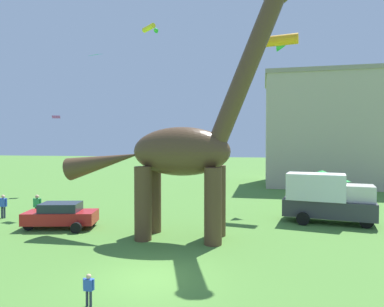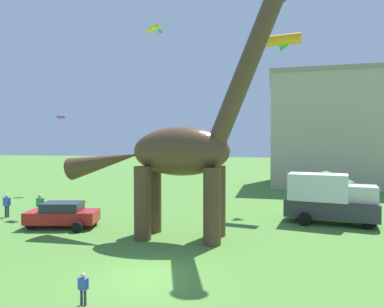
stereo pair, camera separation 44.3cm
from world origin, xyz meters
name	(u,v)px [view 1 (the left image)]	position (x,y,z in m)	size (l,w,h in m)	color
ground_plane	(151,278)	(0.00, 0.00, 0.00)	(240.00, 240.00, 0.00)	#4C7F33
dinosaur_sculpture	(180,151)	(-0.27, 5.66, 4.73)	(12.51, 2.65, 13.08)	#513823
parked_sedan_left	(61,215)	(-7.89, 6.19, 0.81)	(4.50, 2.72, 1.55)	red
parked_box_truck	(326,197)	(8.22, 11.09, 1.65)	(5.89, 3.07, 3.20)	#38383D
person_near_flyer	(89,287)	(-1.18, -2.54, 0.63)	(0.39, 0.17, 1.04)	#2D3347
person_watching_child	(3,204)	(-13.43, 7.84, 0.98)	(0.61, 0.27, 1.62)	#2D3347
person_vendor_side	(37,204)	(-10.91, 8.06, 1.01)	(0.63, 0.28, 1.67)	black
festival_canopy_tent	(322,176)	(8.85, 16.88, 2.54)	(3.15, 3.15, 3.00)	#B2B2B7
kite_near_high	(151,28)	(-7.96, 23.24, 17.77)	(2.00, 2.04, 0.58)	yellow
kite_near_low	(56,117)	(-17.09, 19.48, 7.97)	(0.98, 0.89, 0.26)	purple
kite_far_right	(279,42)	(5.41, 16.58, 13.51)	(3.11, 2.80, 0.89)	orange
kite_mid_center	(95,55)	(-9.21, 13.18, 12.38)	(1.05, 0.88, 0.22)	#19B2B7
background_building_block	(332,130)	(12.58, 32.64, 6.86)	(16.51, 10.94, 13.69)	#B7A893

